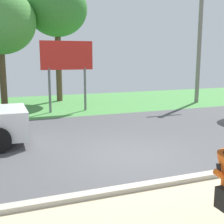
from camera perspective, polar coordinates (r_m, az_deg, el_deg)
ground_plane at (r=11.19m, az=-2.97°, el=-4.03°), size 40.00×22.00×0.20m
utility_pole at (r=18.83m, az=16.29°, el=13.13°), size 1.80×0.24×7.12m
roadside_billboard at (r=15.18m, az=-8.55°, el=9.64°), size 2.60×0.12×3.50m
tree_left_far at (r=19.17m, az=-10.43°, el=18.62°), size 3.62×3.62×7.19m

